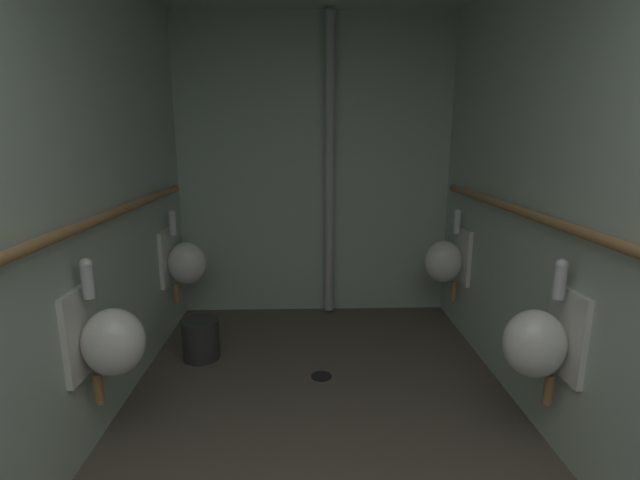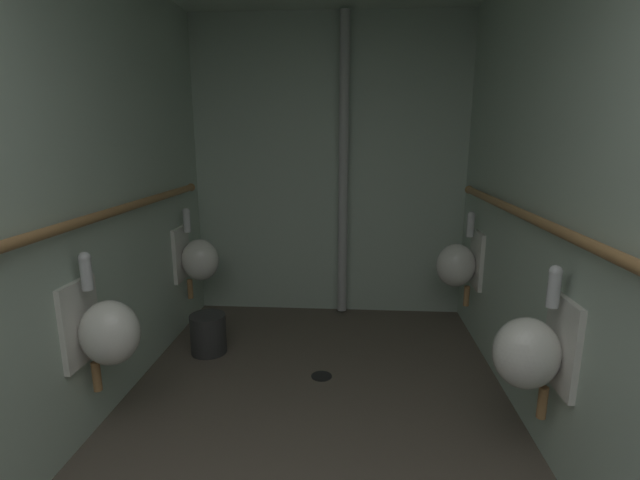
{
  "view_description": "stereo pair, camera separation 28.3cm",
  "coord_description": "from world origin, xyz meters",
  "px_view_note": "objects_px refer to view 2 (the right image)",
  "views": [
    {
      "loc": [
        -0.08,
        -0.07,
        1.58
      ],
      "look_at": [
        0.01,
        2.7,
        0.95
      ],
      "focal_mm": 25.54,
      "sensor_mm": 36.0,
      "label": 1
    },
    {
      "loc": [
        0.2,
        -0.07,
        1.58
      ],
      "look_at": [
        0.01,
        2.7,
        0.95
      ],
      "focal_mm": 25.54,
      "sensor_mm": 36.0,
      "label": 2
    }
  ],
  "objects_px": {
    "urinal_left_mid": "(106,331)",
    "urinal_right_far": "(459,264)",
    "waste_bin": "(208,334)",
    "urinal_left_far": "(197,258)",
    "urinal_right_mid": "(531,351)",
    "standpipe_back_wall": "(343,171)",
    "floor_drain": "(322,376)"
  },
  "relations": [
    {
      "from": "standpipe_back_wall",
      "to": "waste_bin",
      "type": "height_order",
      "value": "standpipe_back_wall"
    },
    {
      "from": "standpipe_back_wall",
      "to": "waste_bin",
      "type": "relative_size",
      "value": 8.62
    },
    {
      "from": "waste_bin",
      "to": "standpipe_back_wall",
      "type": "bearing_deg",
      "value": 41.38
    },
    {
      "from": "urinal_right_mid",
      "to": "waste_bin",
      "type": "height_order",
      "value": "urinal_right_mid"
    },
    {
      "from": "urinal_right_far",
      "to": "standpipe_back_wall",
      "type": "distance_m",
      "value": 1.23
    },
    {
      "from": "urinal_right_far",
      "to": "standpipe_back_wall",
      "type": "relative_size",
      "value": 0.3
    },
    {
      "from": "urinal_left_mid",
      "to": "waste_bin",
      "type": "relative_size",
      "value": 2.57
    },
    {
      "from": "urinal_right_far",
      "to": "urinal_right_mid",
      "type": "bearing_deg",
      "value": -90.0
    },
    {
      "from": "urinal_left_mid",
      "to": "urinal_right_mid",
      "type": "relative_size",
      "value": 1.0
    },
    {
      "from": "urinal_left_mid",
      "to": "waste_bin",
      "type": "distance_m",
      "value": 1.12
    },
    {
      "from": "urinal_left_mid",
      "to": "urinal_right_far",
      "type": "relative_size",
      "value": 1.0
    },
    {
      "from": "urinal_left_far",
      "to": "standpipe_back_wall",
      "type": "height_order",
      "value": "standpipe_back_wall"
    },
    {
      "from": "urinal_right_far",
      "to": "waste_bin",
      "type": "xyz_separation_m",
      "value": [
        -1.89,
        -0.4,
        -0.46
      ]
    },
    {
      "from": "urinal_left_far",
      "to": "waste_bin",
      "type": "distance_m",
      "value": 0.65
    },
    {
      "from": "urinal_left_far",
      "to": "floor_drain",
      "type": "height_order",
      "value": "urinal_left_far"
    },
    {
      "from": "urinal_right_far",
      "to": "floor_drain",
      "type": "height_order",
      "value": "urinal_right_far"
    },
    {
      "from": "standpipe_back_wall",
      "to": "floor_drain",
      "type": "xyz_separation_m",
      "value": [
        -0.11,
        -1.15,
        -1.29
      ]
    },
    {
      "from": "urinal_left_far",
      "to": "floor_drain",
      "type": "xyz_separation_m",
      "value": [
        1.06,
        -0.71,
        -0.61
      ]
    },
    {
      "from": "urinal_right_mid",
      "to": "floor_drain",
      "type": "xyz_separation_m",
      "value": [
        -1.02,
        0.78,
        -0.61
      ]
    },
    {
      "from": "floor_drain",
      "to": "waste_bin",
      "type": "bearing_deg",
      "value": 161.05
    },
    {
      "from": "urinal_right_mid",
      "to": "urinal_left_far",
      "type": "bearing_deg",
      "value": 144.41
    },
    {
      "from": "urinal_left_mid",
      "to": "urinal_left_far",
      "type": "distance_m",
      "value": 1.41
    },
    {
      "from": "urinal_left_far",
      "to": "standpipe_back_wall",
      "type": "relative_size",
      "value": 0.3
    },
    {
      "from": "standpipe_back_wall",
      "to": "waste_bin",
      "type": "distance_m",
      "value": 1.73
    },
    {
      "from": "floor_drain",
      "to": "urinal_right_mid",
      "type": "bearing_deg",
      "value": -37.36
    },
    {
      "from": "urinal_left_far",
      "to": "waste_bin",
      "type": "xyz_separation_m",
      "value": [
        0.19,
        -0.41,
        -0.46
      ]
    },
    {
      "from": "urinal_left_mid",
      "to": "floor_drain",
      "type": "distance_m",
      "value": 1.41
    },
    {
      "from": "urinal_right_mid",
      "to": "floor_drain",
      "type": "bearing_deg",
      "value": 142.64
    },
    {
      "from": "standpipe_back_wall",
      "to": "floor_drain",
      "type": "bearing_deg",
      "value": -95.39
    },
    {
      "from": "standpipe_back_wall",
      "to": "floor_drain",
      "type": "height_order",
      "value": "standpipe_back_wall"
    },
    {
      "from": "waste_bin",
      "to": "urinal_left_far",
      "type": "bearing_deg",
      "value": 115.21
    },
    {
      "from": "urinal_left_mid",
      "to": "urinal_right_mid",
      "type": "height_order",
      "value": "same"
    }
  ]
}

